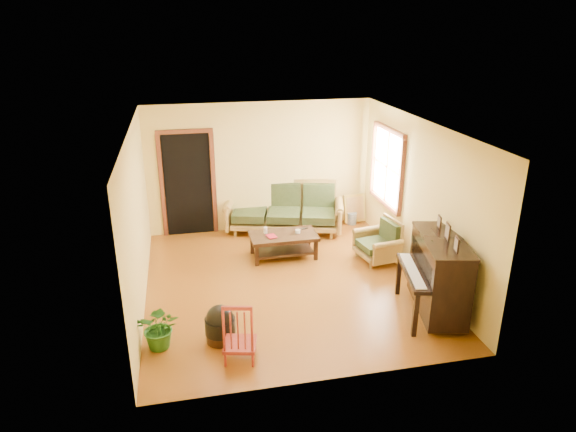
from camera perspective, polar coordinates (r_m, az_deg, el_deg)
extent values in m
plane|color=#68350D|center=(8.55, -0.22, -7.41)|extent=(5.00, 5.00, 0.00)
cube|color=black|center=(10.30, -11.05, 3.41)|extent=(1.08, 0.16, 2.05)
cube|color=white|center=(9.79, 10.98, 5.39)|extent=(0.12, 1.36, 1.46)
cube|color=olive|center=(10.38, -0.44, 0.85)|extent=(2.49, 1.55, 0.99)
cube|color=black|center=(9.36, -0.51, -3.29)|extent=(1.21, 0.67, 0.44)
cube|color=olive|center=(9.29, 9.88, -2.71)|extent=(0.85, 0.88, 0.76)
cube|color=black|center=(7.75, 16.43, -6.54)|extent=(1.07, 1.50, 1.20)
cylinder|color=black|center=(7.10, -7.53, -12.23)|extent=(0.52, 0.52, 0.39)
cube|color=maroon|center=(6.62, -5.41, -12.44)|extent=(0.49, 0.52, 0.86)
cube|color=gold|center=(10.99, 7.42, 0.87)|extent=(0.49, 0.17, 0.64)
cylinder|color=#315493|center=(10.96, 7.11, -0.27)|extent=(0.23, 0.23, 0.25)
imported|color=#1F5418|center=(7.06, -14.05, -11.85)|extent=(0.65, 0.59, 0.62)
imported|color=maroon|center=(9.14, -2.29, -2.35)|extent=(0.19, 0.23, 0.02)
cylinder|color=silver|center=(9.31, -2.52, -1.58)|extent=(0.09, 0.09, 0.12)
cylinder|color=silver|center=(9.32, 1.09, -1.71)|extent=(0.11, 0.11, 0.06)
cube|color=black|center=(9.51, 1.84, -1.40)|extent=(0.14, 0.07, 0.01)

